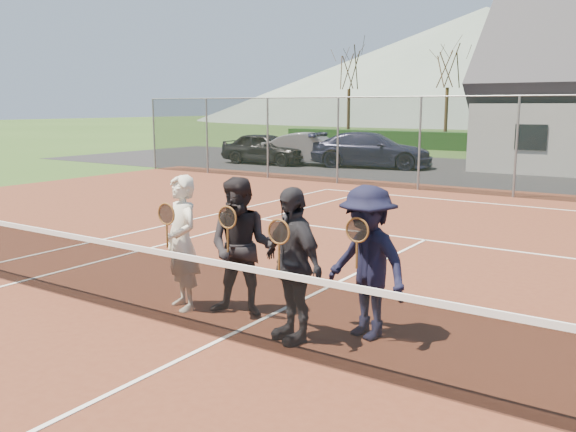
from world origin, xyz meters
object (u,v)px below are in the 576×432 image
at_px(car_a, 266,148).
at_px(player_b, 241,247).
at_px(player_c, 292,264).
at_px(car_c, 371,150).
at_px(tennis_net, 222,296).
at_px(player_d, 367,262).
at_px(car_b, 312,149).
at_px(player_a, 182,243).

distance_m(car_a, player_b, 21.11).
bearing_deg(player_c, car_a, 126.54).
bearing_deg(car_c, tennis_net, -171.66).
relative_size(player_c, player_d, 1.00).
relative_size(car_a, player_d, 2.41).
distance_m(car_b, tennis_net, 21.43).
relative_size(car_a, player_a, 2.41).
relative_size(tennis_net, player_d, 6.49).
bearing_deg(car_a, player_c, -145.20).
bearing_deg(player_a, player_d, 10.02).
relative_size(player_a, player_c, 1.00).
bearing_deg(player_b, car_a, 124.89).
bearing_deg(car_c, player_b, -171.74).
relative_size(car_c, player_d, 2.98).
height_order(car_b, player_a, player_a).
bearing_deg(player_b, tennis_net, -66.89).
height_order(car_b, tennis_net, car_b).
bearing_deg(car_a, car_b, -74.19).
bearing_deg(player_c, player_d, 39.82).
xyz_separation_m(car_a, player_a, (11.27, -17.56, 0.18)).
bearing_deg(player_a, player_c, -3.74).
relative_size(car_a, car_c, 0.81).
relative_size(car_c, player_b, 2.98).
bearing_deg(car_a, player_d, -142.92).
xyz_separation_m(car_a, player_b, (12.07, -17.31, 0.18)).
bearing_deg(player_b, player_a, -162.85).
xyz_separation_m(player_b, player_c, (1.02, -0.37, 0.00)).
xyz_separation_m(car_c, player_d, (8.92, -18.40, 0.14)).
distance_m(car_a, player_a, 20.87).
xyz_separation_m(tennis_net, player_b, (-0.35, 0.82, 0.38)).
relative_size(tennis_net, player_c, 6.49).
bearing_deg(player_d, car_c, 115.87).
distance_m(car_a, car_b, 2.25).
bearing_deg(player_d, car_a, 128.81).
bearing_deg(player_a, car_b, 116.59).
bearing_deg(player_c, car_c, 113.52).
distance_m(car_a, player_d, 21.97).
relative_size(player_a, player_b, 1.00).
distance_m(car_a, car_c, 5.01).
bearing_deg(car_b, player_d, -163.98).
bearing_deg(player_a, player_b, 17.15).
bearing_deg(player_c, tennis_net, -146.33).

